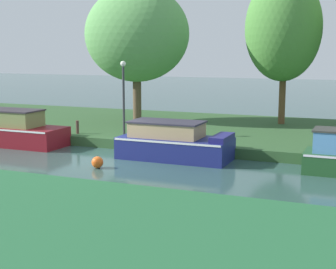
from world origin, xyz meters
TOP-DOWN VIEW (x-y plane):
  - ground_plane at (0.00, 0.00)m, footprint 120.00×120.00m
  - riverbank_far at (0.00, 7.00)m, footprint 72.00×10.00m
  - maroon_narrowboat at (-5.57, 1.20)m, footprint 5.45×1.76m
  - navy_cruiser at (2.27, 1.20)m, footprint 4.15×1.84m
  - willow_tree_left at (-2.26, 7.34)m, footprint 5.53×4.00m
  - willow_tree_centre at (4.81, 8.86)m, footprint 3.63×3.69m
  - lamp_post at (-0.85, 3.20)m, footprint 0.24×0.24m
  - mooring_post_near at (-2.87, 2.69)m, footprint 0.13×0.13m
  - channel_buoy at (0.42, -1.21)m, footprint 0.40×0.40m

SIDE VIEW (x-z plane):
  - ground_plane at x=0.00m, z-range 0.00..0.00m
  - riverbank_far at x=0.00m, z-range 0.00..0.40m
  - channel_buoy at x=0.42m, z-range 0.00..0.40m
  - navy_cruiser at x=2.27m, z-range -0.10..1.31m
  - maroon_narrowboat at x=-5.57m, z-range -0.12..1.41m
  - mooring_post_near at x=-2.87m, z-range 0.40..0.98m
  - lamp_post at x=-0.85m, z-range 0.79..3.95m
  - willow_tree_left at x=-2.26m, z-range 1.40..8.22m
  - willow_tree_centre at x=4.81m, z-range 1.45..8.64m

